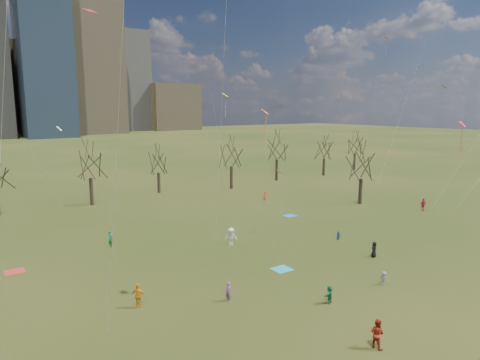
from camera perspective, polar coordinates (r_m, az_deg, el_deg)
ground at (r=36.20m, az=11.26°, el=-13.69°), size 500.00×500.00×0.00m
bare_tree_row at (r=65.18m, az=-12.87°, el=2.31°), size 113.04×29.80×9.50m
blanket_teal at (r=39.03m, az=5.60°, el=-11.74°), size 1.60×1.50×0.03m
blanket_navy at (r=57.22m, az=6.69°, el=-4.76°), size 1.60×1.50×0.03m
blanket_crimson at (r=43.13m, az=-27.86°, el=-10.74°), size 1.60×1.50×0.03m
person_2 at (r=28.32m, az=17.80°, el=-18.91°), size 0.81×0.98×1.84m
person_3 at (r=37.32m, az=18.62°, el=-12.32°), size 0.60×0.83×1.16m
person_4 at (r=32.55m, az=-13.39°, el=-14.80°), size 1.02×1.10×1.81m
person_5 at (r=33.12m, az=11.85°, el=-14.71°), size 1.33×0.83×1.37m
person_6 at (r=43.51m, az=17.45°, el=-8.83°), size 0.86×0.72×1.52m
person_7 at (r=32.73m, az=-1.58°, el=-14.69°), size 0.40×0.57×1.49m
person_8 at (r=47.81m, az=12.98°, el=-7.26°), size 0.44×0.53×1.01m
person_9 at (r=44.92m, az=-1.21°, el=-7.54°), size 1.39×1.24×1.87m
person_10 at (r=64.77m, az=23.23°, el=-3.01°), size 1.07×0.59×1.72m
person_12 at (r=66.32m, az=3.34°, el=-2.08°), size 0.57×0.76×1.41m
person_13 at (r=46.39m, az=-16.88°, el=-7.49°), size 0.61×0.74×1.73m
kites_airborne at (r=46.39m, az=4.57°, el=6.58°), size 67.16×41.59×28.45m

